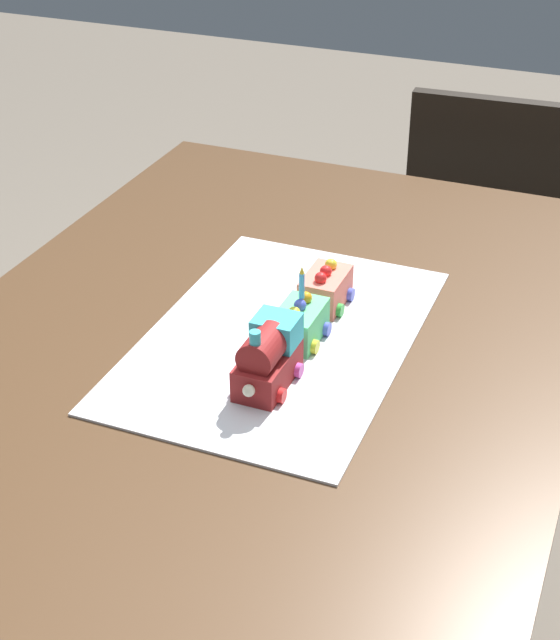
% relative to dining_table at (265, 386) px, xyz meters
% --- Properties ---
extents(dining_table, '(1.40, 1.00, 0.74)m').
position_rel_dining_table_xyz_m(dining_table, '(0.00, 0.00, 0.00)').
color(dining_table, '#4C331E').
rests_on(dining_table, ground).
extents(chair, '(0.42, 0.42, 0.86)m').
position_rel_dining_table_xyz_m(chair, '(1.03, -0.18, -0.16)').
color(chair, black).
rests_on(chair, ground).
extents(cake_board, '(0.60, 0.40, 0.00)m').
position_rel_dining_table_xyz_m(cake_board, '(-0.01, -0.03, 0.11)').
color(cake_board, silver).
rests_on(cake_board, dining_table).
extents(cake_locomotive, '(0.14, 0.08, 0.12)m').
position_rel_dining_table_xyz_m(cake_locomotive, '(-0.14, -0.06, 0.16)').
color(cake_locomotive, maroon).
rests_on(cake_locomotive, cake_board).
extents(cake_car_flatbed_mint_green, '(0.10, 0.08, 0.07)m').
position_rel_dining_table_xyz_m(cake_car_flatbed_mint_green, '(-0.01, -0.06, 0.14)').
color(cake_car_flatbed_mint_green, '#59CC7A').
rests_on(cake_car_flatbed_mint_green, cake_board).
extents(cake_car_hopper_coral, '(0.10, 0.08, 0.07)m').
position_rel_dining_table_xyz_m(cake_car_hopper_coral, '(0.11, -0.06, 0.14)').
color(cake_car_hopper_coral, '#F27260').
rests_on(cake_car_hopper_coral, cake_board).
extents(birthday_candle, '(0.01, 0.01, 0.05)m').
position_rel_dining_table_xyz_m(birthday_candle, '(0.00, -0.06, 0.21)').
color(birthday_candle, '#4CA5E5').
rests_on(birthday_candle, cake_car_flatbed_mint_green).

